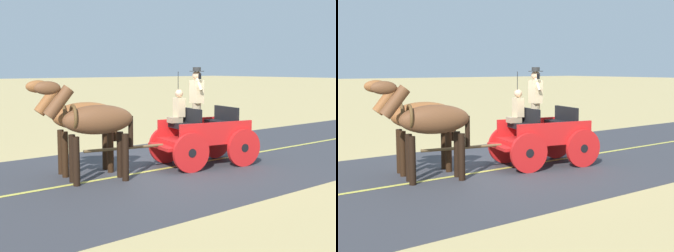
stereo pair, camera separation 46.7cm
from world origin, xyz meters
TOP-DOWN VIEW (x-y plane):
  - ground_plane at (0.00, 0.00)m, footprint 200.00×200.00m
  - road_surface at (0.00, 0.00)m, footprint 6.69×160.00m
  - road_centre_stripe at (0.00, 0.00)m, footprint 0.12×160.00m
  - horse_drawn_carriage at (-0.23, -0.81)m, footprint 1.86×4.51m
  - horse_near_side at (-0.08, 2.25)m, footprint 0.93×2.14m
  - horse_off_side at (0.82, 2.07)m, footprint 0.87×2.15m

SIDE VIEW (x-z plane):
  - ground_plane at x=0.00m, z-range 0.00..0.00m
  - road_surface at x=0.00m, z-range 0.00..0.01m
  - road_centre_stripe at x=0.00m, z-range 0.01..0.01m
  - horse_drawn_carriage at x=-0.23m, z-range -0.43..2.07m
  - horse_near_side at x=-0.08m, z-range 0.22..2.43m
  - horse_off_side at x=0.82m, z-range 0.22..2.43m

